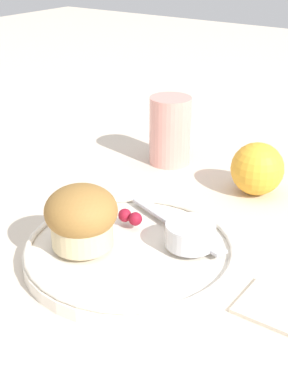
{
  "coord_description": "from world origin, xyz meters",
  "views": [
    {
      "loc": [
        0.28,
        -0.4,
        0.32
      ],
      "look_at": [
        -0.03,
        0.04,
        0.06
      ],
      "focal_mm": 50.0,
      "sensor_mm": 36.0,
      "label": 1
    }
  ],
  "objects_px": {
    "butter_knife": "(176,224)",
    "juice_glass": "(170,131)",
    "muffin": "(81,217)",
    "orange_fruit": "(257,169)"
  },
  "relations": [
    {
      "from": "butter_knife",
      "to": "juice_glass",
      "type": "relative_size",
      "value": 1.47
    },
    {
      "from": "muffin",
      "to": "orange_fruit",
      "type": "distance_m",
      "value": 0.27
    },
    {
      "from": "muffin",
      "to": "butter_knife",
      "type": "distance_m",
      "value": 0.11
    },
    {
      "from": "butter_knife",
      "to": "muffin",
      "type": "bearing_deg",
      "value": -103.88
    },
    {
      "from": "orange_fruit",
      "to": "juice_glass",
      "type": "bearing_deg",
      "value": 171.8
    },
    {
      "from": "butter_knife",
      "to": "orange_fruit",
      "type": "height_order",
      "value": "orange_fruit"
    },
    {
      "from": "juice_glass",
      "to": "muffin",
      "type": "bearing_deg",
      "value": -75.53
    },
    {
      "from": "butter_knife",
      "to": "orange_fruit",
      "type": "bearing_deg",
      "value": 102.21
    },
    {
      "from": "muffin",
      "to": "orange_fruit",
      "type": "bearing_deg",
      "value": 72.71
    },
    {
      "from": "butter_knife",
      "to": "juice_glass",
      "type": "distance_m",
      "value": 0.23
    }
  ]
}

